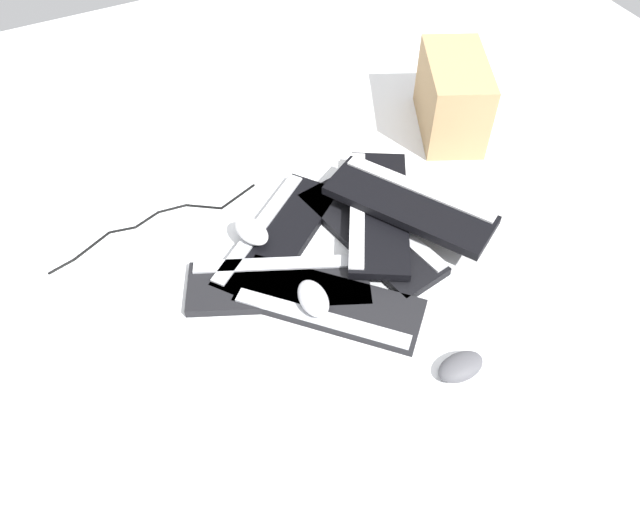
{
  "coord_description": "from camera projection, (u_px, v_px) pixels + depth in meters",
  "views": [
    {
      "loc": [
        0.45,
        0.81,
        1.21
      ],
      "look_at": [
        0.02,
        -0.08,
        0.04
      ],
      "focal_mm": 35.0,
      "sensor_mm": 36.0,
      "label": 1
    }
  ],
  "objects": [
    {
      "name": "ground_plane",
      "position": [
        341.0,
        287.0,
        1.52
      ],
      "size": [
        3.2,
        3.2,
        0.0
      ],
      "primitive_type": "plane",
      "color": "white"
    },
    {
      "name": "keyboard_0",
      "position": [
        279.0,
        284.0,
        1.51
      ],
      "size": [
        0.46,
        0.31,
        0.03
      ],
      "color": "black",
      "rests_on": "ground"
    },
    {
      "name": "keyboard_1",
      "position": [
        329.0,
        304.0,
        1.47
      ],
      "size": [
        0.42,
        0.42,
        0.03
      ],
      "color": "black",
      "rests_on": "ground"
    },
    {
      "name": "keyboard_2",
      "position": [
        371.0,
        232.0,
        1.62
      ],
      "size": [
        0.23,
        0.46,
        0.03
      ],
      "color": "black",
      "rests_on": "ground"
    },
    {
      "name": "keyboard_3",
      "position": [
        278.0,
        236.0,
        1.61
      ],
      "size": [
        0.44,
        0.39,
        0.03
      ],
      "color": "black",
      "rests_on": "ground"
    },
    {
      "name": "keyboard_4",
      "position": [
        377.0,
        211.0,
        1.63
      ],
      "size": [
        0.35,
        0.46,
        0.03
      ],
      "color": "black",
      "rests_on": "keyboard_2"
    },
    {
      "name": "keyboard_5",
      "position": [
        410.0,
        204.0,
        1.61
      ],
      "size": [
        0.36,
        0.45,
        0.03
      ],
      "color": "black",
      "rests_on": "keyboard_4"
    },
    {
      "name": "mouse_0",
      "position": [
        411.0,
        207.0,
        1.67
      ],
      "size": [
        0.12,
        0.13,
        0.04
      ],
      "primitive_type": "ellipsoid",
      "rotation": [
        0.0,
        0.0,
        5.41
      ],
      "color": "black",
      "rests_on": "ground"
    },
    {
      "name": "mouse_1",
      "position": [
        313.0,
        298.0,
        1.44
      ],
      "size": [
        0.07,
        0.11,
        0.04
      ],
      "primitive_type": "ellipsoid",
      "rotation": [
        0.0,
        0.0,
        4.65
      ],
      "color": "#B7B7BC",
      "rests_on": "keyboard_1"
    },
    {
      "name": "mouse_2",
      "position": [
        252.0,
        231.0,
        1.58
      ],
      "size": [
        0.09,
        0.12,
        0.04
      ],
      "primitive_type": "ellipsoid",
      "rotation": [
        0.0,
        0.0,
        4.96
      ],
      "color": "silver",
      "rests_on": "keyboard_3"
    },
    {
      "name": "mouse_3",
      "position": [
        461.0,
        367.0,
        1.36
      ],
      "size": [
        0.11,
        0.07,
        0.04
      ],
      "primitive_type": "ellipsoid",
      "rotation": [
        0.0,
        0.0,
        0.04
      ],
      "color": "#4C4C51",
      "rests_on": "ground"
    },
    {
      "name": "cable_0",
      "position": [
        157.0,
        221.0,
        1.66
      ],
      "size": [
        0.59,
        0.09,
        0.01
      ],
      "color": "black",
      "rests_on": "ground"
    },
    {
      "name": "cardboard_box",
      "position": [
        453.0,
        97.0,
        1.84
      ],
      "size": [
        0.28,
        0.35,
        0.23
      ],
      "primitive_type": "cube",
      "rotation": [
        0.0,
        0.0,
        1.15
      ],
      "color": "tan",
      "rests_on": "ground"
    }
  ]
}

